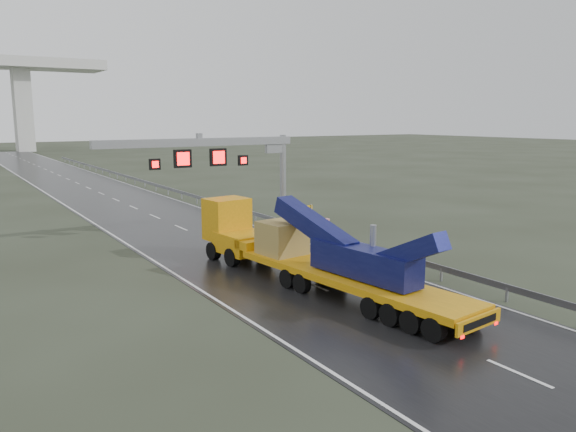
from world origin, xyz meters
TOP-DOWN VIEW (x-y plane):
  - ground at (0.00, 0.00)m, footprint 400.00×400.00m
  - road at (0.00, 40.00)m, footprint 11.00×200.00m
  - guardrail at (6.10, 30.00)m, footprint 0.20×140.00m
  - sign_gantry at (2.10, 17.99)m, footprint 14.90×1.20m
  - heavy_haul_truck at (-0.20, 5.34)m, footprint 4.70×18.83m
  - exit_sign_pair at (7.10, 15.08)m, footprint 1.23×0.28m
  - striped_barrier at (8.00, 14.00)m, footprint 0.72×0.42m

SIDE VIEW (x-z plane):
  - ground at x=0.00m, z-range 0.00..0.00m
  - road at x=0.00m, z-range 0.00..0.02m
  - striped_barrier at x=8.00m, z-range 0.00..1.18m
  - guardrail at x=6.10m, z-range 0.00..1.40m
  - exit_sign_pair at x=7.10m, z-range 0.43..2.56m
  - heavy_haul_truck at x=-0.20m, z-range -0.49..3.89m
  - sign_gantry at x=2.10m, z-range 1.90..9.33m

